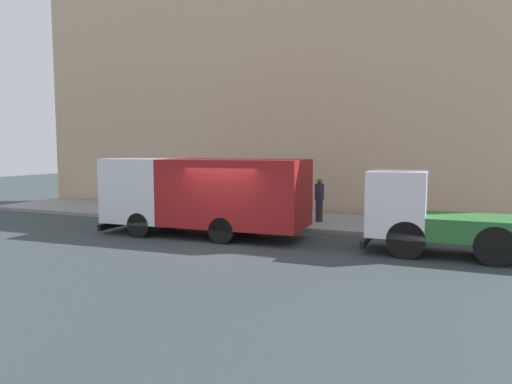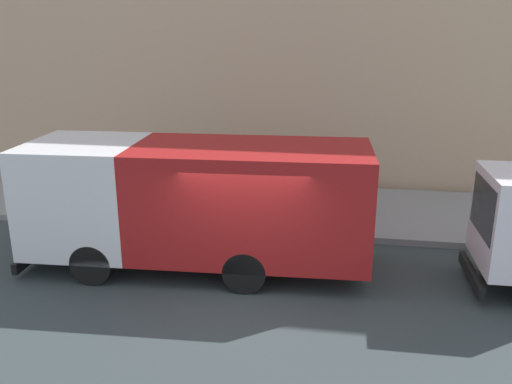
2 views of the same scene
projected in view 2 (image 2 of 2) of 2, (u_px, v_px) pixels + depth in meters
name	position (u px, v px, depth m)	size (l,w,h in m)	color
ground	(245.00, 292.00, 10.88)	(80.00, 80.00, 0.00)	#323B3D
sidewalk	(278.00, 207.00, 15.71)	(4.31, 30.00, 0.17)	gray
large_utility_truck	(196.00, 199.00, 11.63)	(2.85, 7.55, 2.77)	silver
pedestrian_walking	(207.00, 172.00, 15.71)	(0.47, 0.47, 1.73)	#1D272C
pedestrian_standing	(301.00, 179.00, 14.99)	(0.51, 0.51, 1.71)	#453653
pedestrian_third	(348.00, 180.00, 14.76)	(0.38, 0.38, 1.77)	#272128
traffic_cone_orange	(60.00, 198.00, 15.21)	(0.46, 0.46, 0.66)	orange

